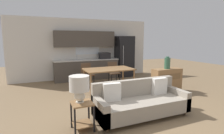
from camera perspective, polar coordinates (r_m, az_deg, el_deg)
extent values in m
plane|color=#7F6647|center=(4.24, 8.05, -15.73)|extent=(20.00, 20.00, 0.00)
cube|color=silver|center=(8.18, -9.00, 5.84)|extent=(6.40, 0.06, 2.70)
cube|color=white|center=(8.17, -7.99, 7.34)|extent=(1.11, 0.01, 0.92)
cube|color=#4C443D|center=(7.95, -8.23, -0.89)|extent=(2.85, 0.62, 0.86)
cube|color=silver|center=(7.89, -8.30, 2.33)|extent=(2.88, 0.65, 0.04)
cube|color=#B2B5B7|center=(7.74, -11.08, 2.30)|extent=(0.48, 0.36, 0.01)
cylinder|color=#B7BABC|center=(7.90, -11.37, 3.28)|extent=(0.02, 0.02, 0.24)
cube|color=#4C443D|center=(7.97, -8.71, 9.01)|extent=(2.70, 0.34, 0.70)
cube|color=black|center=(8.09, -2.45, 3.71)|extent=(0.48, 0.36, 0.28)
cube|color=black|center=(8.52, 4.05, 3.48)|extent=(0.79, 0.66, 1.94)
cylinder|color=silver|center=(8.10, 3.72, 3.90)|extent=(0.02, 0.02, 0.87)
cube|color=olive|center=(6.14, -1.07, -0.72)|extent=(1.69, 0.96, 0.04)
cylinder|color=olive|center=(5.58, -6.92, -5.76)|extent=(0.05, 0.05, 0.72)
cylinder|color=olive|center=(6.20, 7.19, -4.30)|extent=(0.05, 0.05, 0.72)
cylinder|color=olive|center=(6.37, -9.09, -3.98)|extent=(0.05, 0.05, 0.72)
cylinder|color=olive|center=(6.91, 3.64, -2.87)|extent=(0.05, 0.05, 0.72)
cylinder|color=#3D2D1E|center=(3.55, -1.56, -19.95)|extent=(0.05, 0.05, 0.10)
cylinder|color=#3D2D1E|center=(4.59, 22.67, -13.76)|extent=(0.05, 0.05, 0.10)
cylinder|color=#3D2D1E|center=(4.09, -5.05, -15.92)|extent=(0.05, 0.05, 0.10)
cylinder|color=#3D2D1E|center=(5.01, 17.31, -11.51)|extent=(0.05, 0.05, 0.10)
cube|color=gray|center=(4.14, 9.77, -12.54)|extent=(2.17, 0.80, 0.32)
cube|color=gray|center=(4.33, 7.43, -8.67)|extent=(2.17, 0.14, 0.72)
cube|color=gray|center=(3.69, -3.94, -13.98)|extent=(0.14, 0.80, 0.46)
cube|color=gray|center=(4.72, 20.31, -9.35)|extent=(0.14, 0.80, 0.46)
cube|color=silver|center=(3.88, -0.05, -8.21)|extent=(0.41, 0.16, 0.40)
cube|color=silver|center=(4.54, 15.25, -6.01)|extent=(0.40, 0.13, 0.40)
cube|color=olive|center=(3.49, -9.77, -11.61)|extent=(0.40, 0.40, 0.03)
cube|color=olive|center=(3.66, -9.59, -17.82)|extent=(0.36, 0.36, 0.02)
cube|color=black|center=(3.40, -11.99, -17.37)|extent=(0.03, 0.03, 0.53)
cube|color=black|center=(3.48, -5.88, -16.59)|extent=(0.03, 0.03, 0.53)
cube|color=black|center=(3.73, -13.15, -15.01)|extent=(0.03, 0.03, 0.53)
cube|color=black|center=(3.80, -7.60, -14.37)|extent=(0.03, 0.03, 0.53)
cylinder|color=silver|center=(3.51, -10.46, -11.07)|extent=(0.16, 0.16, 0.02)
sphere|color=silver|center=(3.48, -10.52, -9.29)|extent=(0.21, 0.21, 0.21)
cylinder|color=beige|center=(3.41, -10.64, -5.26)|extent=(0.38, 0.38, 0.29)
cube|color=olive|center=(6.24, 17.39, -4.16)|extent=(1.02, 0.38, 0.80)
cube|color=brown|center=(6.06, 18.67, -3.04)|extent=(0.82, 0.01, 0.19)
cylinder|color=#336047|center=(6.11, 17.60, 1.17)|extent=(0.19, 0.19, 0.37)
cylinder|color=#336047|center=(6.09, 17.69, 3.09)|extent=(0.10, 0.10, 0.04)
cube|color=brown|center=(7.08, 0.68, -1.95)|extent=(0.44, 0.44, 0.04)
cube|color=brown|center=(7.23, 0.12, 0.07)|extent=(0.40, 0.05, 0.41)
cylinder|color=black|center=(6.92, -0.12, -4.14)|extent=(0.03, 0.03, 0.42)
cylinder|color=black|center=(7.04, 2.47, -3.91)|extent=(0.03, 0.03, 0.42)
cylinder|color=black|center=(7.23, -1.08, -3.57)|extent=(0.03, 0.03, 0.42)
cylinder|color=black|center=(7.35, 1.43, -3.37)|extent=(0.03, 0.03, 0.42)
cube|color=brown|center=(6.75, -7.86, -2.56)|extent=(0.47, 0.47, 0.04)
cube|color=brown|center=(6.89, -8.53, -0.45)|extent=(0.40, 0.08, 0.41)
cylinder|color=black|center=(6.59, -8.61, -4.90)|extent=(0.03, 0.03, 0.42)
cylinder|color=black|center=(6.72, -5.91, -4.58)|extent=(0.03, 0.03, 0.42)
cylinder|color=black|center=(6.89, -9.67, -4.31)|extent=(0.03, 0.03, 0.42)
cylinder|color=black|center=(7.02, -7.08, -4.02)|extent=(0.03, 0.03, 0.42)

